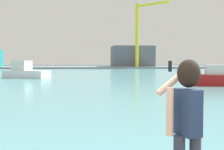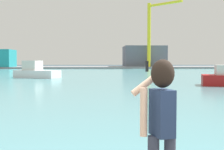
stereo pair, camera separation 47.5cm
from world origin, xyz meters
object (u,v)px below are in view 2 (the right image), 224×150
object	(u,v)px
warehouse_right	(144,56)
port_crane	(152,28)
boat_moored	(36,72)
person_photographer	(161,116)

from	to	relation	value
warehouse_right	port_crane	world-z (taller)	port_crane
boat_moored	port_crane	distance (m)	53.62
warehouse_right	person_photographer	bearing A→B (deg)	-98.70
person_photographer	warehouse_right	world-z (taller)	warehouse_right
person_photographer	boat_moored	world-z (taller)	person_photographer
person_photographer	warehouse_right	distance (m)	93.43
port_crane	person_photographer	bearing A→B (deg)	-100.32
person_photographer	port_crane	bearing A→B (deg)	-24.51
person_photographer	warehouse_right	size ratio (longest dim) A/B	0.14
boat_moored	port_crane	world-z (taller)	port_crane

